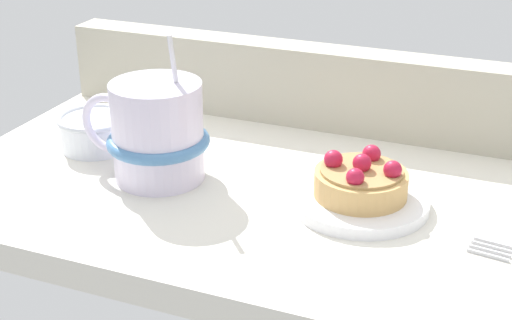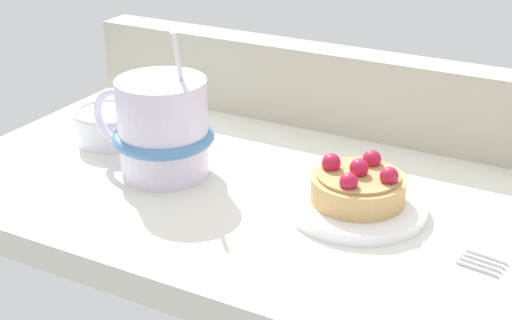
# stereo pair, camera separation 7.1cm
# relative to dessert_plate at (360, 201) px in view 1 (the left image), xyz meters

# --- Properties ---
(ground_plane) EXTENTS (0.70, 0.39, 0.03)m
(ground_plane) POSITION_rel_dessert_plate_xyz_m (-0.07, 0.01, -0.02)
(ground_plane) COLOR silver
(window_rail_back) EXTENTS (0.69, 0.04, 0.09)m
(window_rail_back) POSITION_rel_dessert_plate_xyz_m (-0.07, 0.18, 0.04)
(window_rail_back) COLOR #B2AD99
(window_rail_back) RESTS_ON ground_plane
(dessert_plate) EXTENTS (0.13, 0.13, 0.01)m
(dessert_plate) POSITION_rel_dessert_plate_xyz_m (0.00, 0.00, 0.00)
(dessert_plate) COLOR white
(dessert_plate) RESTS_ON ground_plane
(raspberry_tart) EXTENTS (0.09, 0.09, 0.04)m
(raspberry_tart) POSITION_rel_dessert_plate_xyz_m (0.00, 0.00, 0.02)
(raspberry_tart) COLOR tan
(raspberry_tart) RESTS_ON dessert_plate
(coffee_mug) EXTENTS (0.14, 0.10, 0.15)m
(coffee_mug) POSITION_rel_dessert_plate_xyz_m (-0.21, -0.02, 0.04)
(coffee_mug) COLOR silver
(coffee_mug) RESTS_ON ground_plane
(sugar_bowl) EXTENTS (0.08, 0.08, 0.04)m
(sugar_bowl) POSITION_rel_dessert_plate_xyz_m (-0.31, 0.02, 0.01)
(sugar_bowl) COLOR silver
(sugar_bowl) RESTS_ON ground_plane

